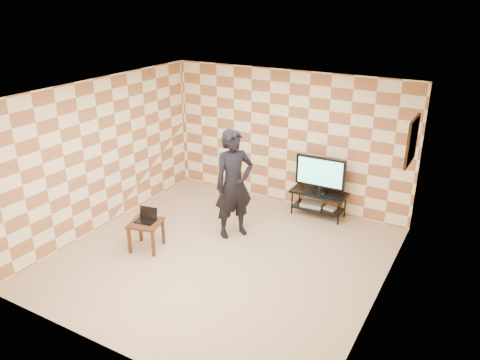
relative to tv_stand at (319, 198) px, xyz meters
name	(u,v)px	position (x,y,z in m)	size (l,w,h in m)	color
floor	(222,256)	(-0.83, -2.21, -0.37)	(5.00, 5.00, 0.00)	#C2AF87
wall_back	(287,139)	(-0.83, 0.29, 0.98)	(5.00, 0.02, 2.70)	#FDF0C7
wall_front	(102,255)	(-0.83, -4.71, 0.98)	(5.00, 0.02, 2.70)	#FDF0C7
wall_left	(102,155)	(-3.33, -2.21, 0.98)	(0.02, 5.00, 2.70)	#FDF0C7
wall_right	(385,217)	(1.67, -2.21, 0.98)	(0.02, 5.00, 2.70)	#FDF0C7
ceiling	(219,94)	(-0.83, -2.21, 2.33)	(5.00, 5.00, 0.02)	white
wall_art	(412,141)	(1.64, -0.66, 1.58)	(0.04, 0.72, 0.72)	black
tv_stand	(319,198)	(0.00, 0.00, 0.00)	(1.07, 0.48, 0.50)	black
tv	(320,173)	(0.00, 0.00, 0.52)	(0.97, 0.19, 0.70)	black
dvd_player	(312,204)	(-0.14, 0.01, -0.16)	(0.41, 0.29, 0.07)	#B2B2B5
game_console	(330,208)	(0.23, 0.03, -0.17)	(0.22, 0.16, 0.05)	silver
side_table	(146,227)	(-2.07, -2.61, 0.04)	(0.62, 0.62, 0.50)	#311C12
laptop	(147,218)	(-2.09, -2.56, 0.18)	(0.36, 0.30, 0.22)	black
person	(234,184)	(-1.04, -1.45, 0.60)	(0.71, 0.46, 1.94)	black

